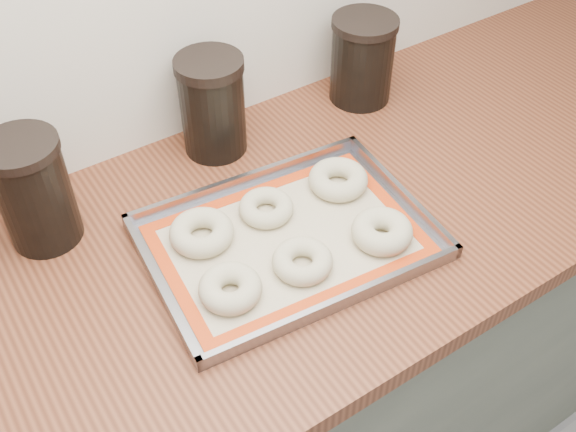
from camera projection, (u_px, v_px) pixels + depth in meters
cabinet at (317, 355)px, 1.52m from camera, size 3.00×0.65×0.86m
countertop at (325, 211)px, 1.20m from camera, size 3.06×0.68×0.04m
baking_tray at (288, 239)px, 1.12m from camera, size 0.49×0.37×0.03m
baking_mat at (288, 240)px, 1.12m from camera, size 0.45×0.33×0.00m
bagel_front_left at (230, 288)px, 1.02m from camera, size 0.12×0.12×0.04m
bagel_front_mid at (302, 261)px, 1.06m from camera, size 0.12×0.12×0.03m
bagel_front_right at (382, 231)px, 1.10m from camera, size 0.12×0.12×0.04m
bagel_back_left at (202, 232)px, 1.10m from camera, size 0.12×0.12×0.04m
bagel_back_mid at (266, 208)px, 1.15m from camera, size 0.11×0.11×0.03m
bagel_back_right at (338, 179)px, 1.20m from camera, size 0.14×0.14×0.04m
canister_left at (34, 191)px, 1.06m from camera, size 0.12×0.12×0.19m
canister_mid at (212, 105)px, 1.23m from camera, size 0.12×0.12×0.19m
canister_right at (362, 59)px, 1.36m from camera, size 0.13×0.13×0.18m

